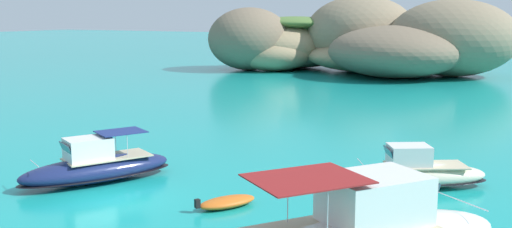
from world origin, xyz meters
TOP-DOWN VIEW (x-y plane):
  - ground_plane at (0.00, 0.00)m, footprint 400.00×400.00m
  - islet_large at (-2.55, 60.17)m, footprint 32.34×29.66m
  - islet_small at (-19.86, 58.94)m, footprint 20.85×23.55m
  - motorboat_navy at (-2.76, 1.81)m, footprint 5.60×7.65m
  - motorboat_cream at (11.08, 7.96)m, footprint 6.90×5.13m
  - dinghy_tender at (4.72, 1.40)m, footprint 2.27×2.80m

SIDE VIEW (x-z plane):
  - ground_plane at x=0.00m, z-range 0.00..0.00m
  - dinghy_tender at x=4.72m, z-range -0.07..0.51m
  - motorboat_cream at x=11.08m, z-range -0.33..1.68m
  - motorboat_navy at x=-2.76m, z-range -0.43..1.93m
  - islet_small at x=-19.86m, z-range -1.03..7.82m
  - islet_large at x=-2.55m, z-range -1.24..9.25m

